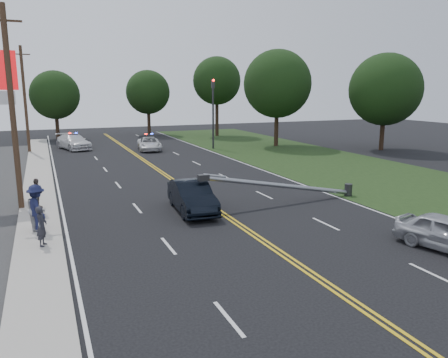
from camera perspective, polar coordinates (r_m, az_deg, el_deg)
name	(u,v)px	position (r m, az deg, el deg)	size (l,w,h in m)	color
ground	(305,269)	(15.48, 10.52, -11.54)	(120.00, 120.00, 0.00)	black
sidewalk	(39,217)	(22.65, -23.04, -4.62)	(1.80, 70.00, 0.12)	#ACA69B
grass_verge	(395,182)	(31.19, 21.40, -0.31)	(12.00, 80.00, 0.01)	black
centerline_yellow	(204,201)	(24.00, -2.58, -2.90)	(0.36, 80.00, 0.00)	gold
traffic_signal	(213,107)	(44.91, -1.44, 9.32)	(0.28, 0.41, 7.05)	#2D2D30
fallen_streetlight	(290,186)	(23.80, 8.59, -0.90)	(9.36, 0.44, 1.91)	#2D2D30
utility_pole_mid	(12,109)	(23.89, -25.94, 8.20)	(1.60, 0.28, 10.00)	#382619
utility_pole_far	(25,99)	(45.86, -24.56, 9.44)	(1.60, 0.28, 10.00)	#382619
tree_6	(55,95)	(57.31, -21.22, 10.19)	(5.82, 5.82, 8.26)	black
tree_7	(148,92)	(59.61, -9.91, 11.10)	(5.75, 5.75, 8.51)	black
tree_8	(217,81)	(57.52, -0.94, 12.69)	(6.14, 6.14, 10.16)	black
tree_9	(277,84)	(47.33, 6.99, 12.22)	(7.14, 7.14, 10.15)	black
tree_13	(385,90)	(46.65, 20.32, 10.90)	(7.07, 7.07, 9.54)	black
crashed_sedan	(192,196)	(21.92, -4.19, -2.29)	(1.63, 4.68, 1.54)	black
emergency_a	(149,144)	(44.60, -9.74, 4.56)	(2.15, 4.66, 1.29)	silver
emergency_b	(74,142)	(47.24, -19.06, 4.62)	(2.15, 5.29, 1.54)	silver
bystander_a	(42,226)	(18.18, -22.71, -5.71)	(0.57, 0.37, 1.56)	#27272F
bystander_b	(36,209)	(20.34, -23.34, -3.59)	(0.88, 0.69, 1.82)	#A9A8AD
bystander_c	(37,208)	(20.12, -23.27, -3.47)	(1.29, 0.74, 2.00)	#1B1F44
bystander_d	(37,194)	(23.89, -23.27, -1.76)	(0.90, 0.38, 1.54)	#524641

